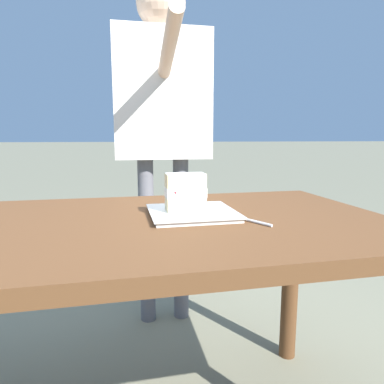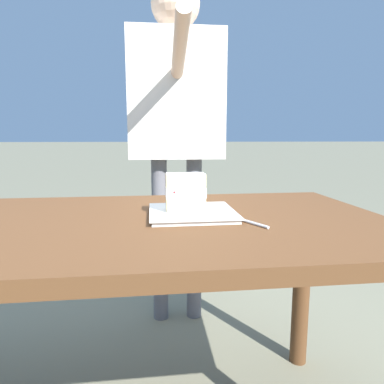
{
  "view_description": "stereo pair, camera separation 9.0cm",
  "coord_description": "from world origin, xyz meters",
  "views": [
    {
      "loc": [
        -0.02,
        0.93,
        0.97
      ],
      "look_at": [
        -0.22,
        -0.02,
        0.81
      ],
      "focal_mm": 31.6,
      "sensor_mm": 36.0,
      "label": 1
    },
    {
      "loc": [
        -0.1,
        0.94,
        0.97
      ],
      "look_at": [
        -0.22,
        -0.02,
        0.81
      ],
      "focal_mm": 31.6,
      "sensor_mm": 36.0,
      "label": 2
    }
  ],
  "objects": [
    {
      "name": "dessert_fork",
      "position": [
        -0.35,
        0.06,
        0.74
      ],
      "size": [
        0.09,
        0.16,
        0.01
      ],
      "color": "silver",
      "rests_on": "patio_table"
    },
    {
      "name": "cake_slice",
      "position": [
        -0.2,
        -0.03,
        0.81
      ],
      "size": [
        0.12,
        0.08,
        0.11
      ],
      "color": "beige",
      "rests_on": "dessert_plate"
    },
    {
      "name": "dessert_plate",
      "position": [
        -0.22,
        -0.02,
        0.75
      ],
      "size": [
        0.25,
        0.25,
        0.02
      ],
      "color": "white",
      "rests_on": "patio_table"
    },
    {
      "name": "diner_person",
      "position": [
        -0.23,
        -0.77,
        1.14
      ],
      "size": [
        0.47,
        0.62,
        1.71
      ],
      "color": "slate",
      "rests_on": "ground"
    },
    {
      "name": "patio_table",
      "position": [
        0.0,
        0.0,
        0.64
      ],
      "size": [
        1.57,
        0.79,
        0.74
      ],
      "color": "brown",
      "rests_on": "ground"
    }
  ]
}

